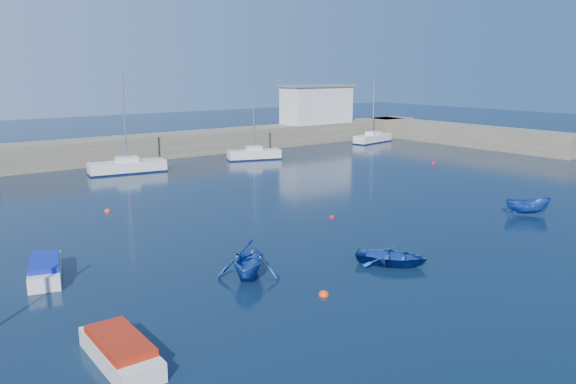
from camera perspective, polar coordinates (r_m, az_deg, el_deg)
ground at (r=27.13m, az=17.23°, el=-9.65°), size 220.00×220.00×0.00m
back_wall at (r=64.38m, az=-18.05°, el=4.03°), size 96.00×4.50×2.60m
right_arm at (r=80.13m, az=17.22°, el=5.60°), size 4.50×32.00×2.60m
harbor_office at (r=79.02m, az=2.93°, el=8.81°), size 10.00×4.00×5.00m
sailboat_6 at (r=57.18m, az=-16.00°, el=2.51°), size 7.57×3.17×9.59m
sailboat_7 at (r=63.39m, az=-3.46°, el=3.86°), size 6.16×3.50×7.92m
sailboat_8 at (r=79.14m, az=8.59°, el=5.43°), size 6.95×3.08×8.82m
motorboat_0 at (r=20.85m, az=-16.67°, el=-15.18°), size 1.52×4.29×0.96m
motorboat_1 at (r=29.77m, az=-23.44°, el=-7.22°), size 2.45×4.24×0.98m
dinghy_center at (r=29.80m, az=10.49°, el=-6.52°), size 4.23×4.51×0.76m
dinghy_left at (r=27.43m, az=-4.02°, el=-6.81°), size 4.60×4.64×1.85m
dinghy_right at (r=42.44m, az=23.19°, el=-1.35°), size 3.20×2.83×1.21m
buoy_0 at (r=25.61m, az=3.64°, el=-10.44°), size 0.47×0.47×0.47m
buoy_1 at (r=38.52m, az=4.49°, el=-2.61°), size 0.38×0.38×0.38m
buoy_2 at (r=44.12m, az=22.93°, el=-1.64°), size 0.49×0.49×0.49m
buoy_3 at (r=42.00m, az=-17.86°, el=-1.92°), size 0.44×0.44×0.44m
buoy_4 at (r=62.48m, az=14.53°, el=2.80°), size 0.50×0.50×0.50m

